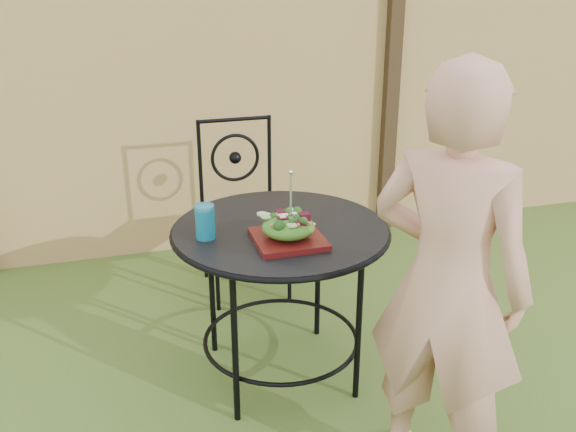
{
  "coord_description": "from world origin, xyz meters",
  "views": [
    {
      "loc": [
        -0.52,
        -1.68,
        1.78
      ],
      "look_at": [
        0.19,
        0.75,
        0.75
      ],
      "focal_mm": 40.0,
      "sensor_mm": 36.0,
      "label": 1
    }
  ],
  "objects_px": {
    "salad_plate": "(288,239)",
    "patio_table": "(281,257)",
    "diner": "(448,286)",
    "patio_chair": "(242,203)"
  },
  "relations": [
    {
      "from": "patio_table",
      "to": "diner",
      "type": "bearing_deg",
      "value": -62.47
    },
    {
      "from": "salad_plate",
      "to": "patio_table",
      "type": "bearing_deg",
      "value": 86.21
    },
    {
      "from": "patio_chair",
      "to": "salad_plate",
      "type": "distance_m",
      "value": 1.07
    },
    {
      "from": "diner",
      "to": "salad_plate",
      "type": "height_order",
      "value": "diner"
    },
    {
      "from": "patio_chair",
      "to": "salad_plate",
      "type": "bearing_deg",
      "value": -92.05
    },
    {
      "from": "patio_chair",
      "to": "salad_plate",
      "type": "xyz_separation_m",
      "value": [
        -0.04,
        -1.04,
        0.23
      ]
    },
    {
      "from": "patio_chair",
      "to": "patio_table",
      "type": "bearing_deg",
      "value": -91.76
    },
    {
      "from": "patio_table",
      "to": "diner",
      "type": "relative_size",
      "value": 0.61
    },
    {
      "from": "patio_table",
      "to": "salad_plate",
      "type": "xyz_separation_m",
      "value": [
        -0.01,
        -0.15,
        0.15
      ]
    },
    {
      "from": "patio_chair",
      "to": "diner",
      "type": "distance_m",
      "value": 1.67
    }
  ]
}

